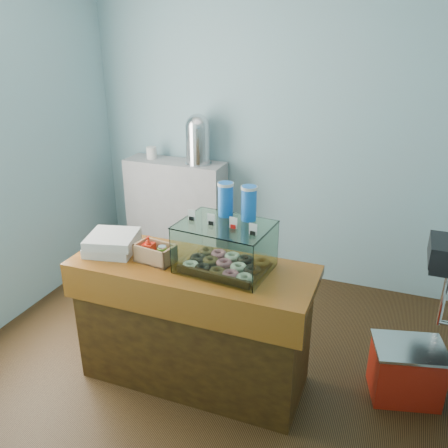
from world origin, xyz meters
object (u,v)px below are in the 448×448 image
at_px(coffee_urn, 198,138).
at_px(display_case, 228,243).
at_px(red_cooler, 406,371).
at_px(counter, 193,323).

bearing_deg(coffee_urn, display_case, -60.07).
distance_m(display_case, coffee_urn, 1.76).
bearing_deg(red_cooler, display_case, 179.51).
height_order(display_case, coffee_urn, coffee_urn).
bearing_deg(display_case, counter, -159.26).
xyz_separation_m(coffee_urn, red_cooler, (2.03, -1.22, -1.15)).
bearing_deg(display_case, red_cooler, 19.19).
height_order(display_case, red_cooler, display_case).
bearing_deg(coffee_urn, red_cooler, -31.02).
relative_size(display_case, red_cooler, 1.14).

